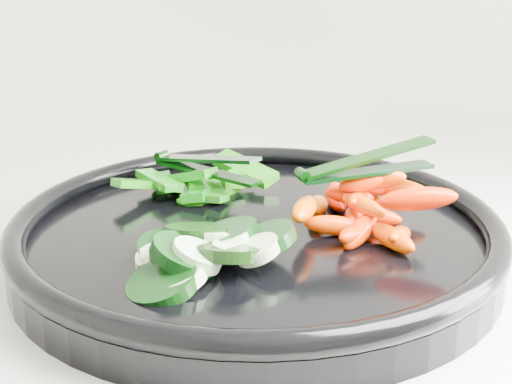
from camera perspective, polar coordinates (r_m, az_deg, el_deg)
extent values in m
cylinder|color=black|center=(0.55, 0.00, -4.16)|extent=(0.39, 0.39, 0.02)
torus|color=black|center=(0.55, 0.00, -2.38)|extent=(0.40, 0.40, 0.02)
cylinder|color=black|center=(0.46, -7.46, -7.26)|extent=(0.07, 0.07, 0.03)
cylinder|color=beige|center=(0.46, -6.16, -6.97)|extent=(0.04, 0.04, 0.02)
cylinder|color=black|center=(0.50, -5.42, -4.62)|extent=(0.05, 0.05, 0.02)
cylinder|color=beige|center=(0.50, -6.54, -4.84)|extent=(0.04, 0.04, 0.02)
cylinder|color=black|center=(0.50, -6.89, -4.95)|extent=(0.06, 0.06, 0.03)
cylinder|color=#B1CFA5|center=(0.49, -7.95, -5.53)|extent=(0.04, 0.04, 0.02)
cylinder|color=black|center=(0.51, -5.72, -4.20)|extent=(0.05, 0.05, 0.02)
cylinder|color=#D8F6C5|center=(0.51, -5.07, -4.17)|extent=(0.05, 0.05, 0.02)
cylinder|color=black|center=(0.49, -6.96, -5.45)|extent=(0.06, 0.06, 0.02)
cylinder|color=beige|center=(0.49, -7.56, -5.31)|extent=(0.04, 0.04, 0.01)
cylinder|color=black|center=(0.48, -5.91, -5.75)|extent=(0.06, 0.06, 0.02)
cylinder|color=#D1EDBE|center=(0.49, -7.26, -5.42)|extent=(0.05, 0.05, 0.02)
cylinder|color=black|center=(0.49, -6.17, -5.16)|extent=(0.04, 0.04, 0.02)
cylinder|color=beige|center=(0.49, -7.76, -5.33)|extent=(0.03, 0.03, 0.02)
cylinder|color=black|center=(0.49, 0.55, -3.92)|extent=(0.06, 0.07, 0.03)
cylinder|color=beige|center=(0.48, 0.11, -4.65)|extent=(0.04, 0.04, 0.02)
cylinder|color=black|center=(0.51, -4.74, -3.24)|extent=(0.06, 0.06, 0.02)
cylinder|color=#CFECBD|center=(0.50, -3.25, -3.53)|extent=(0.04, 0.05, 0.02)
cylinder|color=black|center=(0.47, -5.77, -5.02)|extent=(0.06, 0.06, 0.03)
cylinder|color=beige|center=(0.47, -4.75, -5.08)|extent=(0.05, 0.05, 0.03)
cylinder|color=black|center=(0.50, -2.37, -3.40)|extent=(0.05, 0.05, 0.02)
cylinder|color=beige|center=(0.49, -2.17, -3.81)|extent=(0.04, 0.04, 0.02)
cylinder|color=black|center=(0.47, -2.13, -4.81)|extent=(0.05, 0.05, 0.02)
cylinder|color=beige|center=(0.47, -1.88, -4.73)|extent=(0.04, 0.04, 0.01)
ellipsoid|color=#F95600|center=(0.53, 8.33, -3.09)|extent=(0.04, 0.05, 0.03)
ellipsoid|color=#FF3000|center=(0.54, 6.31, -2.68)|extent=(0.05, 0.02, 0.02)
ellipsoid|color=#ED4600|center=(0.52, 10.84, -3.62)|extent=(0.03, 0.05, 0.02)
ellipsoid|color=#FF6400|center=(0.57, 4.97, -1.08)|extent=(0.03, 0.05, 0.03)
ellipsoid|color=#FC4900|center=(0.53, 11.40, -3.42)|extent=(0.03, 0.04, 0.02)
ellipsoid|color=#FB1300|center=(0.56, 7.87, -1.86)|extent=(0.03, 0.04, 0.02)
ellipsoid|color=#E53B00|center=(0.52, 7.85, -3.37)|extent=(0.04, 0.04, 0.02)
ellipsoid|color=#F12100|center=(0.56, 9.52, -1.92)|extent=(0.05, 0.02, 0.02)
ellipsoid|color=#ED4800|center=(0.60, 8.53, -0.42)|extent=(0.03, 0.05, 0.02)
ellipsoid|color=red|center=(0.60, 6.49, -0.35)|extent=(0.02, 0.05, 0.02)
ellipsoid|color=#E45700|center=(0.53, 3.92, -1.35)|extent=(0.04, 0.06, 0.02)
ellipsoid|color=#FA2B00|center=(0.58, 10.12, 0.49)|extent=(0.05, 0.05, 0.03)
ellipsoid|color=#EF6100|center=(0.55, 8.05, -0.56)|extent=(0.03, 0.04, 0.02)
ellipsoid|color=#F13E00|center=(0.54, 8.57, -1.06)|extent=(0.04, 0.04, 0.02)
ellipsoid|color=#EB2800|center=(0.56, 7.50, -0.26)|extent=(0.04, 0.02, 0.02)
ellipsoid|color=#F14E00|center=(0.58, 11.48, 0.29)|extent=(0.05, 0.03, 0.02)
ellipsoid|color=#E05B00|center=(0.56, 9.47, 1.08)|extent=(0.05, 0.04, 0.03)
ellipsoid|color=red|center=(0.55, 8.58, 0.81)|extent=(0.04, 0.02, 0.02)
ellipsoid|color=#ED3A00|center=(0.52, 12.80, -0.55)|extent=(0.06, 0.03, 0.03)
cube|color=#0B6509|center=(0.62, -4.51, -0.04)|extent=(0.03, 0.06, 0.02)
cube|color=#09650A|center=(0.63, -3.28, 0.35)|extent=(0.06, 0.03, 0.02)
cube|color=#156D0A|center=(0.64, -2.55, 0.79)|extent=(0.03, 0.05, 0.02)
cube|color=#0D6109|center=(0.60, -4.10, -0.42)|extent=(0.04, 0.04, 0.01)
cube|color=#0C720A|center=(0.62, -3.17, 0.13)|extent=(0.07, 0.06, 0.03)
cube|color=#0B7411|center=(0.65, -7.45, 0.78)|extent=(0.02, 0.04, 0.01)
cube|color=#176D0A|center=(0.64, -6.75, 0.51)|extent=(0.02, 0.07, 0.03)
cube|color=#126C0A|center=(0.63, -5.79, 1.21)|extent=(0.06, 0.05, 0.03)
cube|color=#0B740B|center=(0.61, -9.34, 0.64)|extent=(0.05, 0.04, 0.02)
cube|color=#176609|center=(0.62, -7.85, 0.96)|extent=(0.04, 0.05, 0.01)
cube|color=#176C0A|center=(0.65, -0.88, 1.90)|extent=(0.06, 0.06, 0.02)
cylinder|color=black|center=(0.52, 3.72, 1.41)|extent=(0.01, 0.01, 0.01)
cube|color=black|center=(0.55, 8.92, 1.61)|extent=(0.11, 0.05, 0.00)
cube|color=black|center=(0.54, 8.99, 2.76)|extent=(0.11, 0.05, 0.02)
cylinder|color=black|center=(0.66, -7.55, 2.91)|extent=(0.01, 0.01, 0.01)
cube|color=black|center=(0.62, -3.96, 1.64)|extent=(0.09, 0.09, 0.00)
cube|color=black|center=(0.62, -3.98, 2.66)|extent=(0.09, 0.09, 0.02)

